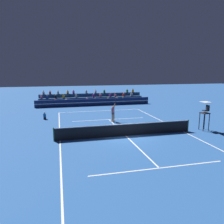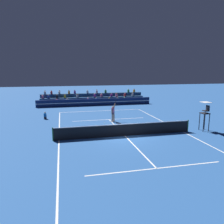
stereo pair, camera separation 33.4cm
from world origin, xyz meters
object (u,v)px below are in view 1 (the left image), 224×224
at_px(umpire_chair, 205,112).
at_px(tennis_ball, 104,123).
at_px(tennis_player, 113,113).
at_px(ball_kid_courtside, 45,116).

xyz_separation_m(umpire_chair, tennis_ball, (-8.51, 4.88, -1.68)).
height_order(tennis_player, tennis_ball, tennis_player).
bearing_deg(tennis_ball, tennis_player, 23.51).
distance_m(ball_kid_courtside, tennis_ball, 7.12).
relative_size(tennis_player, tennis_ball, 35.50).
bearing_deg(ball_kid_courtside, tennis_ball, -28.74).
bearing_deg(tennis_player, tennis_ball, -156.49).
relative_size(umpire_chair, tennis_player, 1.11).
relative_size(ball_kid_courtside, tennis_player, 0.35).
height_order(umpire_chair, ball_kid_courtside, umpire_chair).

